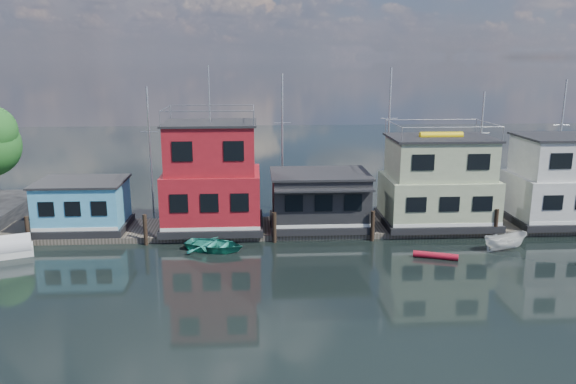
{
  "coord_description": "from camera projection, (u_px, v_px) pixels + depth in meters",
  "views": [
    {
      "loc": [
        -5.24,
        -28.64,
        12.79
      ],
      "look_at": [
        -2.88,
        12.0,
        3.0
      ],
      "focal_mm": 35.0,
      "sensor_mm": 36.0,
      "label": 1
    }
  ],
  "objects": [
    {
      "name": "dinghy_teal",
      "position": [
        215.0,
        245.0,
        38.0
      ],
      "size": [
        4.84,
        4.15,
        0.85
      ],
      "primitive_type": "imported",
      "rotation": [
        0.0,
        0.0,
        1.22
      ],
      "color": "#248574",
      "rests_on": "ground"
    },
    {
      "name": "background_masts",
      "position": [
        374.0,
        145.0,
        47.53
      ],
      "size": [
        36.4,
        0.16,
        12.0
      ],
      "color": "silver",
      "rests_on": "ground"
    },
    {
      "name": "pilings",
      "position": [
        326.0,
        227.0,
        39.74
      ],
      "size": [
        42.28,
        0.28,
        2.2
      ],
      "color": "#2D2116",
      "rests_on": "ground"
    },
    {
      "name": "motorboat",
      "position": [
        505.0,
        242.0,
        38.04
      ],
      "size": [
        3.37,
        1.81,
        1.24
      ],
      "primitive_type": "imported",
      "rotation": [
        0.0,
        0.0,
        1.77
      ],
      "color": "silver",
      "rests_on": "ground"
    },
    {
      "name": "houseboat_green",
      "position": [
        438.0,
        183.0,
        42.38
      ],
      "size": [
        8.4,
        5.9,
        7.03
      ],
      "color": "black",
      "rests_on": "dock"
    },
    {
      "name": "houseboat_red",
      "position": [
        212.0,
        178.0,
        41.29
      ],
      "size": [
        7.4,
        5.9,
        11.86
      ],
      "color": "black",
      "rests_on": "dock"
    },
    {
      "name": "houseboat_blue",
      "position": [
        83.0,
        205.0,
        41.2
      ],
      "size": [
        6.4,
        4.9,
        3.66
      ],
      "color": "black",
      "rests_on": "dock"
    },
    {
      "name": "ground",
      "position": [
        352.0,
        294.0,
        31.08
      ],
      "size": [
        160.0,
        160.0,
        0.0
      ],
      "primitive_type": "plane",
      "color": "black",
      "rests_on": "ground"
    },
    {
      "name": "houseboat_dark",
      "position": [
        320.0,
        199.0,
        42.12
      ],
      "size": [
        7.4,
        6.1,
        4.06
      ],
      "color": "black",
      "rests_on": "dock"
    },
    {
      "name": "red_kayak",
      "position": [
        436.0,
        255.0,
        36.56
      ],
      "size": [
        2.83,
        1.35,
        0.42
      ],
      "primitive_type": "cylinder",
      "rotation": [
        0.0,
        1.57,
        -0.34
      ],
      "color": "#A91225",
      "rests_on": "ground"
    },
    {
      "name": "tarp_runabout",
      "position": [
        1.0,
        249.0,
        36.72
      ],
      "size": [
        4.08,
        2.75,
        1.54
      ],
      "rotation": [
        0.0,
        0.0,
        0.37
      ],
      "color": "beige",
      "rests_on": "ground"
    },
    {
      "name": "houseboat_white",
      "position": [
        566.0,
        181.0,
        42.95
      ],
      "size": [
        8.4,
        5.9,
        6.66
      ],
      "color": "black",
      "rests_on": "dock"
    },
    {
      "name": "dock",
      "position": [
        326.0,
        227.0,
        42.69
      ],
      "size": [
        48.0,
        5.0,
        0.4
      ],
      "primitive_type": "cube",
      "color": "#595147",
      "rests_on": "ground"
    }
  ]
}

